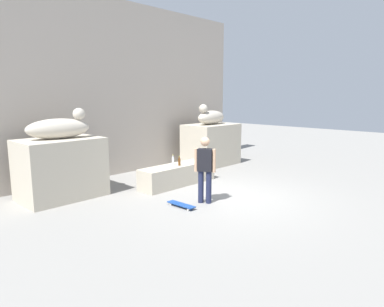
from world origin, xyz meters
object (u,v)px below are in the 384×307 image
at_px(skater, 205,167).
at_px(bottle_brown, 179,162).
at_px(bottle_clear, 173,161).
at_px(statue_reclining_right, 211,117).
at_px(statue_reclining_left, 60,128).
at_px(skateboard, 181,205).

xyz_separation_m(skater, bottle_brown, (0.71, 1.64, -0.19)).
xyz_separation_m(bottle_clear, bottle_brown, (0.04, -0.23, -0.01)).
relative_size(statue_reclining_right, bottle_clear, 5.57).
distance_m(statue_reclining_right, skater, 4.92).
relative_size(statue_reclining_left, skateboard, 2.08).
relative_size(skater, skateboard, 2.08).
distance_m(statue_reclining_right, skateboard, 5.55).
relative_size(statue_reclining_left, skater, 1.00).
xyz_separation_m(statue_reclining_left, bottle_clear, (2.90, -1.16, -1.11)).
bearing_deg(statue_reclining_right, bottle_clear, 12.73).
xyz_separation_m(statue_reclining_left, statue_reclining_right, (5.98, 0.00, 0.00)).
xyz_separation_m(statue_reclining_left, skater, (2.22, -3.03, -0.93)).
height_order(statue_reclining_right, skater, statue_reclining_right).
distance_m(statue_reclining_right, bottle_clear, 3.48).
relative_size(skater, bottle_brown, 5.90).
bearing_deg(skateboard, skater, -106.47).
height_order(skater, bottle_brown, skater).
bearing_deg(skater, statue_reclining_left, 5.88).
bearing_deg(bottle_brown, skateboard, -133.15).
distance_m(statue_reclining_left, skater, 3.87).
bearing_deg(bottle_clear, skateboard, -128.18).
bearing_deg(skater, bottle_brown, -53.81).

